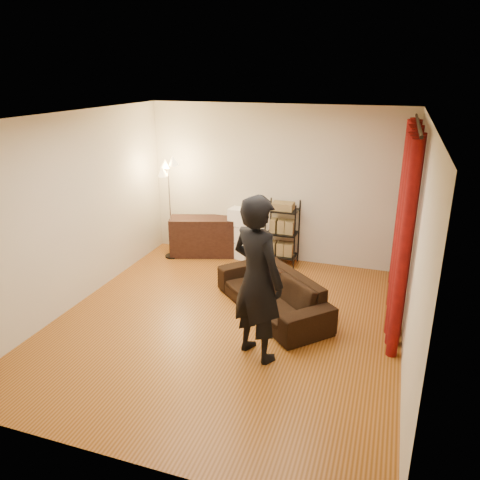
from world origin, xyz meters
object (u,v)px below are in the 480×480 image
(media_cabinet, at_px, (204,236))
(storage_boxes, at_px, (240,233))
(wire_shelf, at_px, (282,233))
(floor_lamp, at_px, (170,210))
(sofa, at_px, (272,292))
(person, at_px, (257,279))

(media_cabinet, height_order, storage_boxes, storage_boxes)
(wire_shelf, height_order, floor_lamp, floor_lamp)
(sofa, height_order, person, person)
(person, height_order, storage_boxes, person)
(sofa, distance_m, wire_shelf, 1.78)
(sofa, xyz_separation_m, media_cabinet, (-1.73, 1.69, 0.07))
(media_cabinet, bearing_deg, person, -74.60)
(sofa, height_order, storage_boxes, storage_boxes)
(person, bearing_deg, storage_boxes, -38.76)
(person, distance_m, floor_lamp, 3.44)
(floor_lamp, bearing_deg, sofa, -32.03)
(wire_shelf, bearing_deg, floor_lamp, -176.17)
(sofa, height_order, floor_lamp, floor_lamp)
(sofa, distance_m, storage_boxes, 2.08)
(media_cabinet, xyz_separation_m, storage_boxes, (0.66, 0.08, 0.11))
(storage_boxes, bearing_deg, sofa, -58.79)
(person, xyz_separation_m, wire_shelf, (-0.39, 2.84, -0.42))
(person, relative_size, wire_shelf, 1.75)
(media_cabinet, bearing_deg, storage_boxes, -10.54)
(wire_shelf, bearing_deg, sofa, -86.44)
(sofa, relative_size, media_cabinet, 1.62)
(media_cabinet, bearing_deg, wire_shelf, -15.94)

